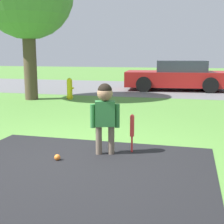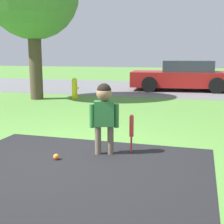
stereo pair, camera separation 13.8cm
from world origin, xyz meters
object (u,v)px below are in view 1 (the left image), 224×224
object	(u,v)px
fire_hydrant	(70,89)
parked_car	(177,76)
child	(105,109)
baseball_bat	(132,128)
sports_ball	(57,157)

from	to	relation	value
fire_hydrant	parked_car	world-z (taller)	parked_car
child	baseball_bat	size ratio (longest dim) A/B	1.80
child	sports_ball	distance (m)	0.94
fire_hydrant	sports_ball	bearing A→B (deg)	-69.64
fire_hydrant	parked_car	xyz separation A→B (m)	(3.18, 3.48, 0.23)
parked_car	baseball_bat	bearing A→B (deg)	82.89
baseball_bat	fire_hydrant	distance (m)	5.75
baseball_bat	sports_ball	distance (m)	1.14
sports_ball	child	bearing A→B (deg)	37.19
baseball_bat	parked_car	xyz separation A→B (m)	(0.21, 8.40, 0.19)
child	parked_car	world-z (taller)	parked_car
fire_hydrant	child	bearing A→B (deg)	-62.95
child	fire_hydrant	world-z (taller)	child
fire_hydrant	parked_car	distance (m)	4.72
baseball_bat	parked_car	size ratio (longest dim) A/B	0.14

